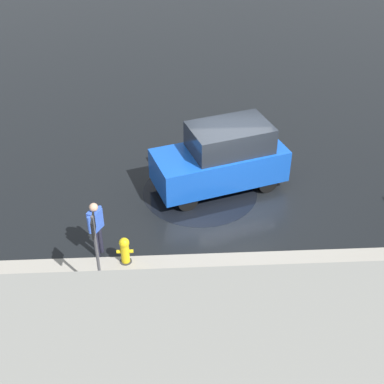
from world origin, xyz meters
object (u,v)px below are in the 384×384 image
(fire_hydrant, at_px, (125,251))
(sign_post, at_px, (96,246))
(pedestrian, at_px, (96,225))
(moving_hatchback, at_px, (222,158))

(fire_hydrant, distance_m, sign_post, 1.70)
(fire_hydrant, xyz_separation_m, pedestrian, (0.71, -0.39, 0.56))
(moving_hatchback, relative_size, sign_post, 1.76)
(fire_hydrant, bearing_deg, moving_hatchback, -129.88)
(sign_post, bearing_deg, pedestrian, -82.18)
(moving_hatchback, distance_m, sign_post, 5.52)
(pedestrian, bearing_deg, sign_post, 97.82)
(pedestrian, height_order, sign_post, sign_post)
(moving_hatchback, xyz_separation_m, fire_hydrant, (2.76, 3.30, -0.63))
(pedestrian, relative_size, sign_post, 0.68)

